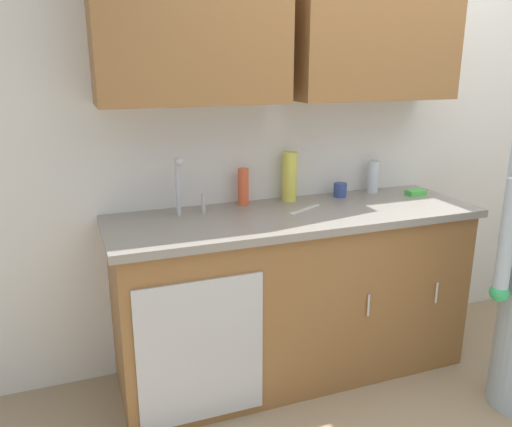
{
  "coord_description": "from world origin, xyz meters",
  "views": [
    {
      "loc": [
        -1.65,
        -1.66,
        1.69
      ],
      "look_at": [
        -0.82,
        0.55,
        1.0
      ],
      "focal_mm": 36.14,
      "sensor_mm": 36.0,
      "label": 1
    }
  ],
  "objects_px": {
    "sink": "(193,225)",
    "bottle_water_tall": "(373,177)",
    "bottle_water_short": "(289,177)",
    "knife_on_counter": "(305,209)",
    "cup_by_sink": "(340,190)",
    "sponge": "(416,193)",
    "bottle_soap": "(243,187)"
  },
  "relations": [
    {
      "from": "bottle_water_short",
      "to": "knife_on_counter",
      "type": "distance_m",
      "value": 0.25
    },
    {
      "from": "sink",
      "to": "bottle_water_tall",
      "type": "distance_m",
      "value": 1.18
    },
    {
      "from": "knife_on_counter",
      "to": "bottle_water_short",
      "type": "bearing_deg",
      "value": -117.96
    },
    {
      "from": "bottle_soap",
      "to": "cup_by_sink",
      "type": "height_order",
      "value": "bottle_soap"
    },
    {
      "from": "bottle_water_tall",
      "to": "sponge",
      "type": "relative_size",
      "value": 1.75
    },
    {
      "from": "bottle_water_short",
      "to": "knife_on_counter",
      "type": "height_order",
      "value": "bottle_water_short"
    },
    {
      "from": "bottle_water_short",
      "to": "cup_by_sink",
      "type": "relative_size",
      "value": 3.45
    },
    {
      "from": "bottle_water_short",
      "to": "sponge",
      "type": "height_order",
      "value": "bottle_water_short"
    },
    {
      "from": "sink",
      "to": "bottle_water_tall",
      "type": "xyz_separation_m",
      "value": [
        1.16,
        0.22,
        0.11
      ]
    },
    {
      "from": "bottle_water_tall",
      "to": "cup_by_sink",
      "type": "xyz_separation_m",
      "value": [
        -0.23,
        -0.03,
        -0.06
      ]
    },
    {
      "from": "sponge",
      "to": "cup_by_sink",
      "type": "bearing_deg",
      "value": 164.43
    },
    {
      "from": "sponge",
      "to": "knife_on_counter",
      "type": "bearing_deg",
      "value": -175.41
    },
    {
      "from": "sink",
      "to": "bottle_water_tall",
      "type": "relative_size",
      "value": 2.59
    },
    {
      "from": "knife_on_counter",
      "to": "sponge",
      "type": "xyz_separation_m",
      "value": [
        0.75,
        0.06,
        0.01
      ]
    },
    {
      "from": "sink",
      "to": "sponge",
      "type": "relative_size",
      "value": 4.55
    },
    {
      "from": "bottle_water_short",
      "to": "bottle_water_tall",
      "type": "height_order",
      "value": "bottle_water_short"
    },
    {
      "from": "sink",
      "to": "bottle_water_short",
      "type": "height_order",
      "value": "sink"
    },
    {
      "from": "sink",
      "to": "knife_on_counter",
      "type": "height_order",
      "value": "sink"
    },
    {
      "from": "bottle_water_tall",
      "to": "sponge",
      "type": "xyz_separation_m",
      "value": [
        0.21,
        -0.15,
        -0.08
      ]
    },
    {
      "from": "bottle_soap",
      "to": "cup_by_sink",
      "type": "distance_m",
      "value": 0.59
    },
    {
      "from": "bottle_soap",
      "to": "knife_on_counter",
      "type": "bearing_deg",
      "value": -38.02
    },
    {
      "from": "sink",
      "to": "bottle_water_short",
      "type": "relative_size",
      "value": 1.8
    },
    {
      "from": "bottle_water_short",
      "to": "knife_on_counter",
      "type": "bearing_deg",
      "value": -90.08
    },
    {
      "from": "sink",
      "to": "sponge",
      "type": "distance_m",
      "value": 1.37
    },
    {
      "from": "bottle_water_short",
      "to": "cup_by_sink",
      "type": "bearing_deg",
      "value": -4.69
    },
    {
      "from": "knife_on_counter",
      "to": "bottle_water_tall",
      "type": "bearing_deg",
      "value": 173.0
    },
    {
      "from": "bottle_water_short",
      "to": "sink",
      "type": "bearing_deg",
      "value": -160.54
    },
    {
      "from": "knife_on_counter",
      "to": "cup_by_sink",
      "type": "bearing_deg",
      "value": -177.62
    },
    {
      "from": "bottle_soap",
      "to": "cup_by_sink",
      "type": "bearing_deg",
      "value": -2.99
    },
    {
      "from": "cup_by_sink",
      "to": "bottle_water_short",
      "type": "bearing_deg",
      "value": 175.31
    },
    {
      "from": "bottle_water_short",
      "to": "bottle_water_tall",
      "type": "bearing_deg",
      "value": 0.01
    },
    {
      "from": "bottle_soap",
      "to": "cup_by_sink",
      "type": "xyz_separation_m",
      "value": [
        0.59,
        -0.03,
        -0.06
      ]
    }
  ]
}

